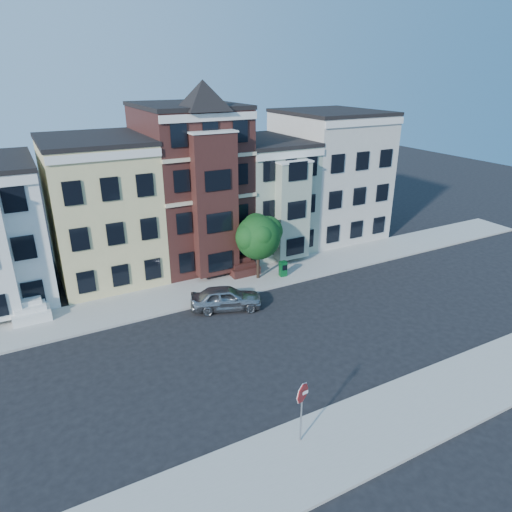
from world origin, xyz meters
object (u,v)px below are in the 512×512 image
parked_car (226,298)px  stop_sign (301,409)px  newspaper_box (283,269)px  street_tree (258,240)px

parked_car → stop_sign: stop_sign is taller
parked_car → newspaper_box: size_ratio=4.02×
newspaper_box → stop_sign: (-7.98, -14.51, 1.06)m
street_tree → stop_sign: (-6.16, -15.08, -1.36)m
parked_car → street_tree: bearing=-33.2°
street_tree → newspaper_box: street_tree is taller
parked_car → stop_sign: (-2.16, -12.09, 0.99)m
newspaper_box → stop_sign: size_ratio=0.35×
parked_car → stop_sign: size_ratio=1.41×
street_tree → newspaper_box: bearing=-17.5°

